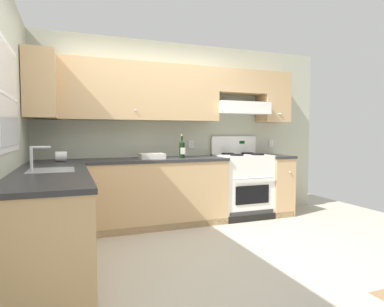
% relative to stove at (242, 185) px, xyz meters
% --- Properties ---
extents(ground_plane, '(7.04, 7.04, 0.00)m').
position_rel_stove_xyz_m(ground_plane, '(-1.32, -1.25, -0.48)').
color(ground_plane, '#B2AA99').
extents(wall_back, '(4.68, 0.57, 2.55)m').
position_rel_stove_xyz_m(wall_back, '(-0.93, 0.27, 1.00)').
color(wall_back, '#B7BAA3').
rests_on(wall_back, ground_plane).
extents(wall_left, '(0.47, 4.00, 2.55)m').
position_rel_stove_xyz_m(wall_left, '(-2.91, -1.03, 0.87)').
color(wall_left, '#B7BAA3').
rests_on(wall_left, ground_plane).
extents(counter_back_run, '(3.60, 0.65, 0.91)m').
position_rel_stove_xyz_m(counter_back_run, '(-1.35, -0.01, -0.03)').
color(counter_back_run, tan).
rests_on(counter_back_run, ground_plane).
extents(counter_left_run, '(0.63, 1.91, 1.13)m').
position_rel_stove_xyz_m(counter_left_run, '(-2.56, -1.25, -0.02)').
color(counter_left_run, tan).
rests_on(counter_left_run, ground_plane).
extents(stove, '(0.76, 0.62, 1.20)m').
position_rel_stove_xyz_m(stove, '(0.00, 0.00, 0.00)').
color(stove, white).
rests_on(stove, ground_plane).
extents(wine_bottle, '(0.08, 0.08, 0.32)m').
position_rel_stove_xyz_m(wine_bottle, '(-0.97, -0.07, 0.56)').
color(wine_bottle, black).
rests_on(wine_bottle, counter_back_run).
extents(bowl, '(0.32, 0.26, 0.07)m').
position_rel_stove_xyz_m(bowl, '(-1.39, -0.05, 0.45)').
color(bowl, beige).
rests_on(bowl, counter_back_run).
extents(paper_towel_roll, '(0.13, 0.12, 0.12)m').
position_rel_stove_xyz_m(paper_towel_roll, '(-2.50, -0.07, 0.49)').
color(paper_towel_roll, white).
rests_on(paper_towel_roll, counter_back_run).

